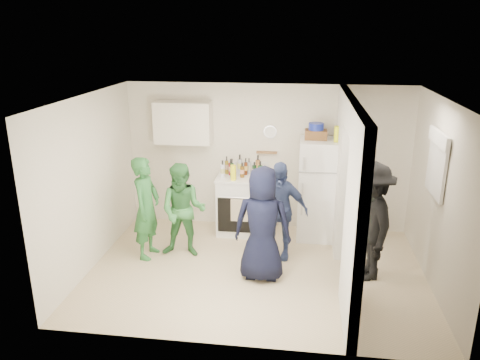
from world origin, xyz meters
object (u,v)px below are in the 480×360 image
person_navy (262,224)px  wicker_basket (316,135)px  person_nook (370,222)px  person_green_center (183,211)px  fridge (319,189)px  yellow_cup_stack_top (337,134)px  blue_bowl (316,126)px  person_denim (278,210)px  stove (242,204)px  person_green_left (147,208)px

person_navy → wicker_basket: bearing=-113.2°
person_nook → person_navy: bearing=-90.0°
person_green_center → fridge: bearing=24.1°
yellow_cup_stack_top → person_green_center: yellow_cup_stack_top is taller
blue_bowl → fridge: bearing=-26.6°
blue_bowl → person_denim: bearing=-121.1°
stove → fridge: bearing=-1.3°
person_green_center → person_nook: size_ratio=0.87×
stove → wicker_basket: 1.71m
yellow_cup_stack_top → fridge: bearing=155.6°
wicker_basket → person_navy: 1.94m
fridge → wicker_basket: 0.91m
yellow_cup_stack_top → person_navy: yellow_cup_stack_top is taller
wicker_basket → blue_bowl: (0.00, 0.00, 0.13)m
person_navy → person_denim: bearing=-103.7°
person_navy → person_nook: person_nook is taller
blue_bowl → person_green_center: bearing=-152.6°
stove → person_green_center: (-0.77, -0.99, 0.23)m
person_green_left → person_denim: (1.97, 0.24, -0.03)m
blue_bowl → person_denim: (-0.53, -0.87, -1.11)m
fridge → blue_bowl: blue_bowl is taller
person_nook → wicker_basket: bearing=-159.2°
blue_bowl → yellow_cup_stack_top: 0.36m
wicker_basket → person_denim: bearing=-121.1°
person_navy → stove: bearing=-71.6°
yellow_cup_stack_top → person_green_center: (-2.27, -0.86, -1.06)m
person_green_left → stove: bearing=-43.9°
wicker_basket → person_green_center: 2.42m
yellow_cup_stack_top → person_navy: size_ratio=0.15×
person_green_center → person_nook: (2.71, -0.31, 0.11)m
wicker_basket → fridge: bearing=-26.6°
fridge → wicker_basket: (-0.10, 0.05, 0.91)m
blue_bowl → person_denim: size_ratio=0.16×
wicker_basket → blue_bowl: size_ratio=1.46×
person_denim → person_nook: size_ratio=0.90×
blue_bowl → person_nook: size_ratio=0.14×
wicker_basket → person_navy: wicker_basket is taller
wicker_basket → person_green_center: (-1.95, -1.01, -1.01)m
yellow_cup_stack_top → person_denim: 1.52m
fridge → wicker_basket: size_ratio=4.76×
blue_bowl → person_nook: blue_bowl is taller
yellow_cup_stack_top → wicker_basket: bearing=154.9°
wicker_basket → yellow_cup_stack_top: bearing=-25.1°
person_green_left → person_green_center: person_green_left is taller
wicker_basket → person_nook: (0.75, -1.33, -0.90)m
fridge → person_navy: fridge is taller
blue_bowl → person_denim: blue_bowl is taller
fridge → wicker_basket: bearing=153.4°
stove → person_green_left: 1.73m
wicker_basket → person_denim: 1.41m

